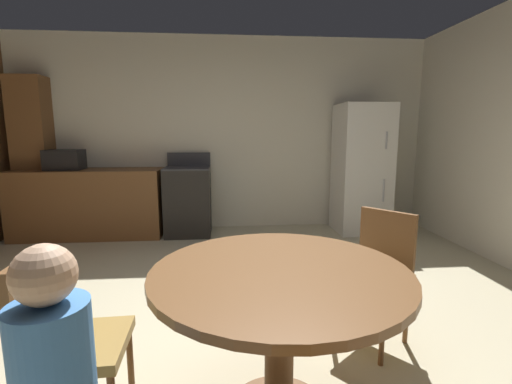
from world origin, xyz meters
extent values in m
plane|color=beige|center=(0.00, 0.00, 0.00)|extent=(14.00, 14.00, 0.00)
cube|color=silver|center=(0.00, 3.12, 1.35)|extent=(6.09, 0.12, 2.70)
cube|color=brown|center=(-1.80, 2.72, 0.45)|extent=(1.90, 0.60, 0.90)
cube|color=brown|center=(-2.52, 2.90, 1.05)|extent=(0.44, 0.36, 2.10)
cube|color=black|center=(-0.50, 2.72, 0.45)|extent=(0.60, 0.60, 0.90)
cube|color=#38383D|center=(-0.50, 2.72, 0.91)|extent=(0.60, 0.60, 0.02)
cube|color=#38383D|center=(-0.50, 3.00, 1.01)|extent=(0.60, 0.04, 0.18)
cube|color=white|center=(1.89, 2.67, 0.88)|extent=(0.68, 0.66, 1.76)
cylinder|color=#B2B2B7|center=(2.07, 2.33, 1.28)|extent=(0.02, 0.02, 0.22)
cylinder|color=#B2B2B7|center=(2.07, 2.33, 0.63)|extent=(0.02, 0.02, 0.30)
cube|color=black|center=(-2.06, 2.72, 1.03)|extent=(0.44, 0.32, 0.26)
cylinder|color=brown|center=(0.25, -0.60, 0.36)|extent=(0.14, 0.14, 0.72)
cylinder|color=brown|center=(0.25, -0.60, 0.74)|extent=(1.20, 1.20, 0.04)
cylinder|color=brown|center=(-0.49, -0.46, 0.21)|extent=(0.03, 0.03, 0.43)
cylinder|color=brown|center=(-0.83, -0.48, 0.21)|extent=(0.03, 0.03, 0.43)
cube|color=#A37F3D|center=(-0.65, -0.64, 0.45)|extent=(0.42, 0.42, 0.05)
cube|color=brown|center=(-0.83, -0.65, 0.66)|extent=(0.05, 0.38, 0.42)
cylinder|color=brown|center=(0.92, -0.27, 0.21)|extent=(0.03, 0.03, 0.43)
cylinder|color=brown|center=(0.70, 0.00, 0.21)|extent=(0.03, 0.03, 0.43)
cylinder|color=brown|center=(1.18, -0.05, 0.21)|extent=(0.03, 0.03, 0.43)
cylinder|color=brown|center=(0.97, 0.21, 0.21)|extent=(0.03, 0.03, 0.43)
cube|color=#A37F3D|center=(0.94, -0.03, 0.45)|extent=(0.56, 0.56, 0.05)
cube|color=brown|center=(1.08, 0.09, 0.66)|extent=(0.27, 0.32, 0.42)
cylinder|color=#4784CC|center=(-0.49, -1.20, 0.71)|extent=(0.31, 0.31, 0.42)
sphere|color=#D6A884|center=(-0.49, -1.20, 1.00)|extent=(0.17, 0.17, 0.17)
camera|label=1|loc=(0.00, -2.16, 1.38)|focal=25.31mm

